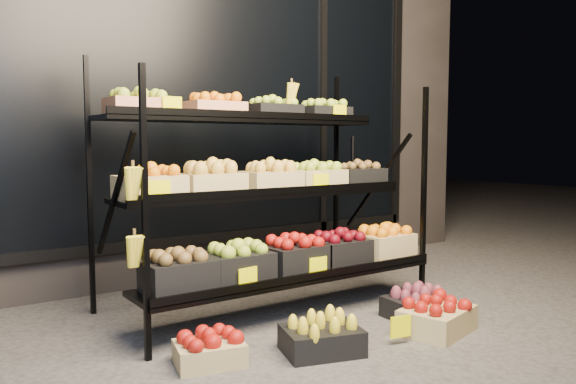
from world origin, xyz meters
TOP-DOWN VIEW (x-y plane):
  - ground at (0.00, 0.00)m, footprint 24.00×24.00m
  - building at (0.00, 2.59)m, footprint 6.00×2.08m
  - display_rack at (-0.01, 0.60)m, footprint 2.18×1.02m
  - tag_floor_b at (0.20, -0.40)m, footprint 0.13×0.01m
  - floor_crate_left at (-0.79, -0.05)m, footprint 0.38×0.32m
  - floor_crate_midleft at (-0.23, -0.25)m, footprint 0.47×0.40m
  - floor_crate_midright at (0.52, -0.38)m, footprint 0.49×0.41m
  - floor_crate_right at (0.64, -0.11)m, footprint 0.41×0.32m

SIDE VIEW (x-z plane):
  - ground at x=0.00m, z-range 0.00..0.00m
  - tag_floor_b at x=0.20m, z-range 0.00..0.12m
  - floor_crate_left at x=-0.79m, z-range -0.01..0.17m
  - floor_crate_right at x=0.64m, z-range -0.01..0.19m
  - floor_crate_midleft at x=-0.23m, z-range -0.01..0.20m
  - floor_crate_midright at x=0.52m, z-range -0.01..0.21m
  - display_rack at x=-0.01m, z-range -0.04..1.62m
  - building at x=0.00m, z-range 0.00..3.50m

